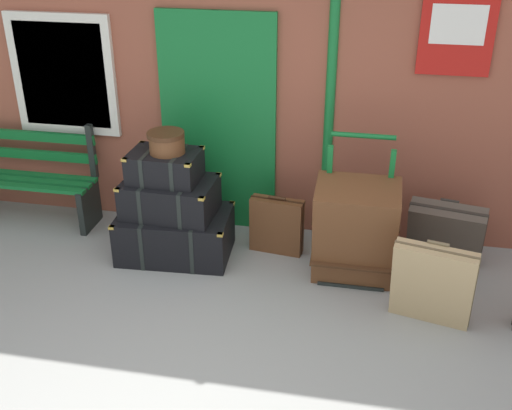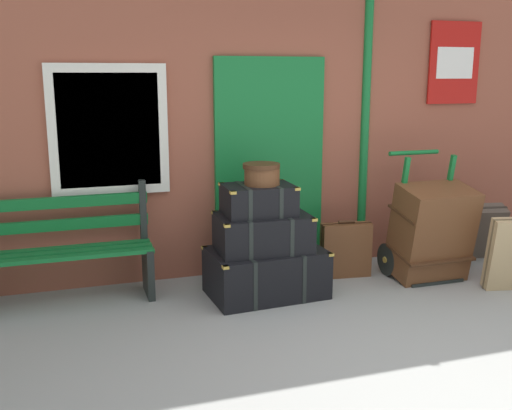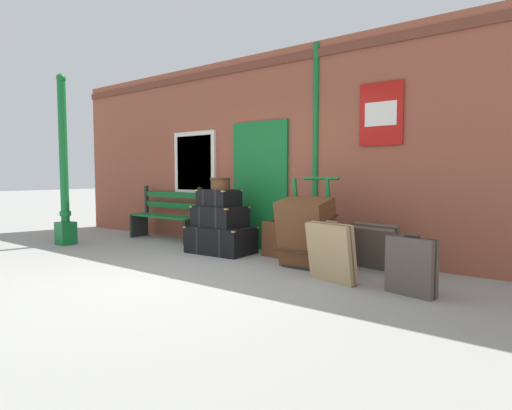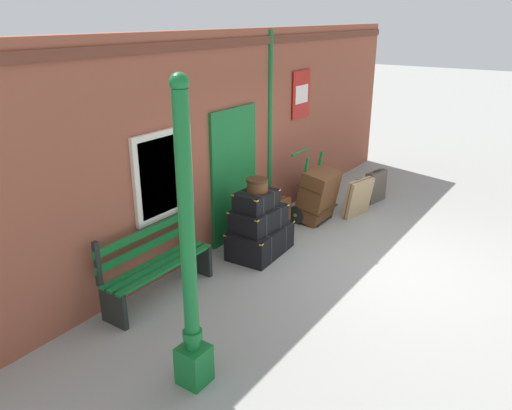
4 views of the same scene
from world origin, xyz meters
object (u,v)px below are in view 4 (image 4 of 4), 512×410
object	(u,v)px
platform_bench	(156,264)
suitcase_slate	(376,186)
porters_trolley	(309,204)
steamer_trunk_top	(256,200)
steamer_trunk_base	(260,240)
large_brown_trunk	(318,195)
steamer_trunk_middle	(259,218)
suitcase_caramel	(316,188)
suitcase_oxblood	(358,198)
lamp_post	(190,280)
round_hatbox	(257,184)
suitcase_cream	(278,215)

from	to	relation	value
platform_bench	suitcase_slate	bearing A→B (deg)	-11.12
platform_bench	porters_trolley	xyz separation A→B (m)	(3.38, -0.33, -0.17)
steamer_trunk_top	suitcase_slate	xyz separation A→B (m)	(3.20, -0.59, -0.57)
steamer_trunk_base	large_brown_trunk	bearing A→B (deg)	-3.72
platform_bench	steamer_trunk_middle	distance (m)	1.78
steamer_trunk_middle	large_brown_trunk	world-z (taller)	large_brown_trunk
suitcase_caramel	suitcase_oxblood	size ratio (longest dim) A/B	0.99
steamer_trunk_top	suitcase_caramel	xyz separation A→B (m)	(2.48, 0.31, -0.57)
lamp_post	platform_bench	size ratio (longest dim) A/B	1.86
steamer_trunk_top	steamer_trunk_base	bearing A→B (deg)	-23.10
round_hatbox	large_brown_trunk	world-z (taller)	round_hatbox
steamer_trunk_top	round_hatbox	world-z (taller)	round_hatbox
round_hatbox	steamer_trunk_top	bearing A→B (deg)	-175.89
lamp_post	suitcase_cream	distance (m)	3.96
round_hatbox	suitcase_cream	bearing A→B (deg)	12.71
steamer_trunk_middle	steamer_trunk_top	size ratio (longest dim) A/B	1.34
steamer_trunk_base	steamer_trunk_middle	bearing A→B (deg)	162.30
suitcase_caramel	lamp_post	bearing A→B (deg)	-164.82
steamer_trunk_top	suitcase_cream	distance (m)	1.16
platform_bench	suitcase_slate	xyz separation A→B (m)	(4.90, -0.96, -0.15)
lamp_post	suitcase_slate	xyz separation A→B (m)	(5.87, 0.50, -0.83)
suitcase_oxblood	steamer_trunk_base	bearing A→B (deg)	165.13
large_brown_trunk	suitcase_caramel	xyz separation A→B (m)	(0.79, 0.44, -0.17)
steamer_trunk_middle	suitcase_slate	size ratio (longest dim) A/B	1.31
steamer_trunk_base	round_hatbox	distance (m)	0.90
suitcase_oxblood	large_brown_trunk	bearing A→B (deg)	141.61
steamer_trunk_top	steamer_trunk_middle	bearing A→B (deg)	-27.29
steamer_trunk_middle	suitcase_oxblood	distance (m)	2.36
steamer_trunk_base	suitcase_slate	size ratio (longest dim) A/B	1.65
suitcase_slate	suitcase_oxblood	bearing A→B (deg)	-177.91
round_hatbox	large_brown_trunk	bearing A→B (deg)	-4.66
lamp_post	suitcase_caramel	world-z (taller)	lamp_post
round_hatbox	suitcase_oxblood	xyz separation A→B (m)	(2.27, -0.62, -0.76)
round_hatbox	porters_trolley	size ratio (longest dim) A/B	0.27
round_hatbox	suitcase_oxblood	bearing A→B (deg)	-15.36
steamer_trunk_top	suitcase_caramel	size ratio (longest dim) A/B	0.87
round_hatbox	suitcase_cream	size ratio (longest dim) A/B	0.57
suitcase_slate	suitcase_caramel	distance (m)	1.15
porters_trolley	suitcase_caramel	distance (m)	0.83
steamer_trunk_base	steamer_trunk_middle	distance (m)	0.37
lamp_post	suitcase_oxblood	world-z (taller)	lamp_post
lamp_post	suitcase_caramel	size ratio (longest dim) A/B	4.20
lamp_post	steamer_trunk_middle	xyz separation A→B (m)	(2.70, 1.07, -0.55)
steamer_trunk_base	suitcase_oxblood	xyz separation A→B (m)	(2.24, -0.60, 0.13)
large_brown_trunk	suitcase_cream	bearing A→B (deg)	154.39
platform_bench	steamer_trunk_top	world-z (taller)	platform_bench
steamer_trunk_base	suitcase_caramel	size ratio (longest dim) A/B	1.48
porters_trolley	suitcase_slate	bearing A→B (deg)	-22.52
porters_trolley	suitcase_cream	distance (m)	0.74
platform_bench	steamer_trunk_top	distance (m)	1.79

